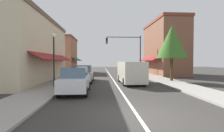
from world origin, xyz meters
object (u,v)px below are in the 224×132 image
object	(u,v)px
parked_car_nearest_left	(75,80)
van_in_lane	(131,72)
tree_right_near	(172,42)
street_lamp_left_near	(54,51)
traffic_signal_mast_arm	(129,48)
parked_car_second_left	(84,74)

from	to	relation	value
parked_car_nearest_left	van_in_lane	world-z (taller)	van_in_lane
tree_right_near	street_lamp_left_near	bearing A→B (deg)	-161.88
traffic_signal_mast_arm	tree_right_near	bearing A→B (deg)	-70.50
van_in_lane	parked_car_nearest_left	bearing A→B (deg)	-136.30
parked_car_second_left	traffic_signal_mast_arm	world-z (taller)	traffic_signal_mast_arm
parked_car_second_left	tree_right_near	xyz separation A→B (m)	(9.19, 0.16, 3.32)
van_in_lane	parked_car_second_left	bearing A→B (deg)	166.04
parked_car_second_left	van_in_lane	distance (m)	4.72
van_in_lane	tree_right_near	size ratio (longest dim) A/B	0.87
van_in_lane	traffic_signal_mast_arm	bearing A→B (deg)	79.95
parked_car_nearest_left	parked_car_second_left	distance (m)	5.65
van_in_lane	street_lamp_left_near	world-z (taller)	street_lamp_left_near
parked_car_nearest_left	tree_right_near	world-z (taller)	tree_right_near
parked_car_nearest_left	traffic_signal_mast_arm	bearing A→B (deg)	66.51
van_in_lane	tree_right_near	bearing A→B (deg)	12.97
parked_car_second_left	street_lamp_left_near	xyz separation A→B (m)	(-2.00, -3.50, 2.11)
van_in_lane	tree_right_near	distance (m)	5.64
parked_car_second_left	van_in_lane	size ratio (longest dim) A/B	0.79
parked_car_second_left	tree_right_near	world-z (taller)	tree_right_near
traffic_signal_mast_arm	parked_car_second_left	bearing A→B (deg)	-124.48
parked_car_second_left	traffic_signal_mast_arm	bearing A→B (deg)	55.88
street_lamp_left_near	tree_right_near	size ratio (longest dim) A/B	0.73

